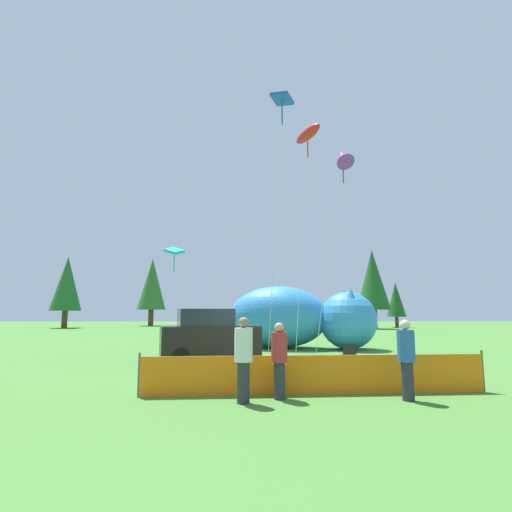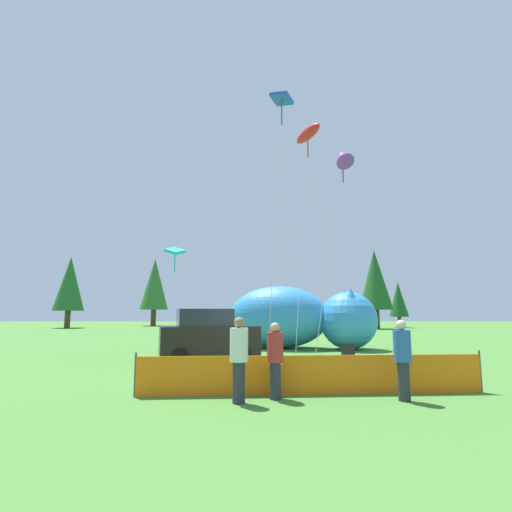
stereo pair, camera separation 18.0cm
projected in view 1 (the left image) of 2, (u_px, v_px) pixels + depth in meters
name	position (u px, v px, depth m)	size (l,w,h in m)	color
ground_plane	(253.00, 369.00, 13.67)	(120.00, 120.00, 0.00)	#477F33
parked_car	(209.00, 336.00, 15.74)	(4.11, 2.60, 2.05)	black
folding_chair	(349.00, 354.00, 13.48)	(0.49, 0.49, 0.88)	black
inflatable_cat	(297.00, 319.00, 21.19)	(8.01, 4.47, 3.28)	#338CD8
safety_fence	(316.00, 375.00, 9.54)	(8.38, 0.48, 1.00)	orange
spectator_in_blue_shirt	(280.00, 359.00, 9.18)	(0.35, 0.35, 1.60)	#2D2D38
spectator_in_yellow_shirt	(406.00, 356.00, 8.95)	(0.39, 0.39, 1.77)	#2D2D38
spectator_in_grey_shirt	(243.00, 356.00, 8.71)	(0.40, 0.40, 1.83)	#2D2D38
spectator_in_white_shirt	(279.00, 357.00, 9.08)	(0.37, 0.37, 1.70)	#2D2D38
kite_purple_delta	(343.00, 157.00, 19.01)	(1.93, 1.43, 9.92)	silver
kite_teal_diamond	(174.00, 252.00, 23.53)	(1.32, 1.18, 5.82)	silver
kite_red_lizard	(307.00, 135.00, 21.32)	(1.69, 2.90, 11.84)	silver
kite_blue_box	(282.00, 105.00, 18.98)	(1.26, 2.06, 12.19)	silver
horizon_tree_east	(152.00, 284.00, 52.76)	(3.70, 3.70, 8.84)	brown
horizon_tree_west	(67.00, 284.00, 46.19)	(3.45, 3.45, 8.23)	brown
horizon_tree_mid	(373.00, 280.00, 44.27)	(3.65, 3.65, 8.71)	brown
horizon_tree_northeast	(396.00, 300.00, 47.34)	(2.23, 2.23, 5.33)	brown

